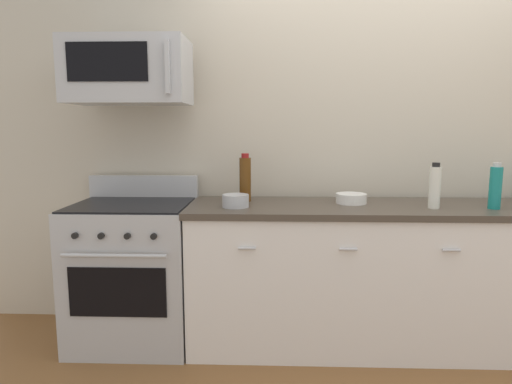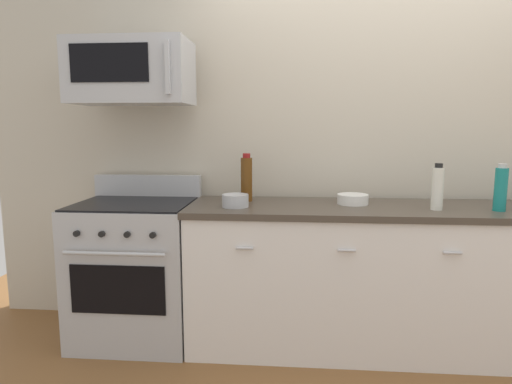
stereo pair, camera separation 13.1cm
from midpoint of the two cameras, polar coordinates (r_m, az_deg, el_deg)
name	(u,v)px [view 1 (the left image)]	position (r m, az deg, el deg)	size (l,w,h in m)	color
ground_plane	(380,343)	(3.16, 14.61, -18.35)	(6.70, 6.70, 0.00)	brown
back_wall	(374,135)	(3.23, 13.91, 7.14)	(5.58, 0.10, 2.70)	beige
counter_unit	(383,276)	(2.98, 14.94, -10.42)	(2.49, 0.66, 0.92)	white
range_oven	(134,271)	(3.06, -16.66, -9.80)	(0.76, 0.69, 1.07)	#B7BABF
microwave	(128,72)	(2.98, -17.43, 14.65)	(0.74, 0.44, 0.40)	#B7BABF
bottle_vinegar_white	(435,187)	(2.83, 20.93, 0.64)	(0.07, 0.07, 0.28)	silver
bottle_sparkling_teal	(495,187)	(2.96, 27.48, 0.57)	(0.07, 0.07, 0.28)	#197F7A
bottle_wine_amber	(245,179)	(2.91, -2.70, 1.74)	(0.08, 0.08, 0.32)	#59330F
bowl_white_ceramic	(351,198)	(2.89, 10.96, -0.78)	(0.20, 0.20, 0.06)	white
bowl_steel_prep	(236,201)	(2.70, -4.05, -1.11)	(0.16, 0.16, 0.08)	#B2B5BA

